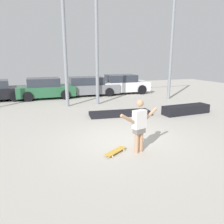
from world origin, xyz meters
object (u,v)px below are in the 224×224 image
object	(u,v)px
parked_car_white	(122,84)
parked_car_green	(46,89)
skateboard	(116,151)
grind_box	(186,109)
skateboarder	(139,124)
manual_pad	(120,113)
parked_car_grey	(88,87)

from	to	relation	value
parked_car_white	parked_car_green	bearing A→B (deg)	-176.08
parked_car_green	skateboard	bearing A→B (deg)	-82.37
grind_box	skateboarder	bearing A→B (deg)	-142.78
skateboarder	skateboard	distance (m)	1.08
manual_pad	parked_car_green	distance (m)	7.00
skateboarder	grind_box	size ratio (longest dim) A/B	0.64
skateboarder	parked_car_white	world-z (taller)	skateboarder
skateboarder	parked_car_white	distance (m)	11.43
skateboarder	parked_car_green	bearing A→B (deg)	83.91
parked_car_grey	manual_pad	bearing A→B (deg)	-86.83
skateboarder	skateboard	xyz separation A→B (m)	(-0.68, 0.17, -0.82)
skateboard	manual_pad	size ratio (longest dim) A/B	0.27
skateboard	parked_car_green	world-z (taller)	parked_car_green
skateboarder	parked_car_grey	bearing A→B (deg)	67.19
skateboarder	parked_car_white	bearing A→B (deg)	52.95
parked_car_grey	parked_car_green	bearing A→B (deg)	-173.99
parked_car_green	parked_car_grey	distance (m)	3.12
manual_pad	parked_car_white	size ratio (longest dim) A/B	0.73
skateboard	grind_box	world-z (taller)	grind_box
grind_box	parked_car_grey	world-z (taller)	parked_car_grey
grind_box	parked_car_grey	size ratio (longest dim) A/B	0.56
parked_car_green	parked_car_grey	xyz separation A→B (m)	(3.11, 0.15, -0.01)
skateboarder	grind_box	world-z (taller)	skateboarder
skateboard	parked_car_grey	xyz separation A→B (m)	(1.88, 10.50, 0.61)
grind_box	parked_car_green	size ratio (longest dim) A/B	0.64
skateboard	parked_car_green	size ratio (longest dim) A/B	0.21
skateboard	parked_car_grey	size ratio (longest dim) A/B	0.18
grind_box	manual_pad	xyz separation A→B (m)	(-3.24, 0.91, -0.13)
parked_car_grey	skateboarder	bearing A→B (deg)	-93.17
manual_pad	parked_car_grey	bearing A→B (deg)	89.94
parked_car_green	parked_car_grey	world-z (taller)	parked_car_green
skateboarder	parked_car_green	size ratio (longest dim) A/B	0.41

